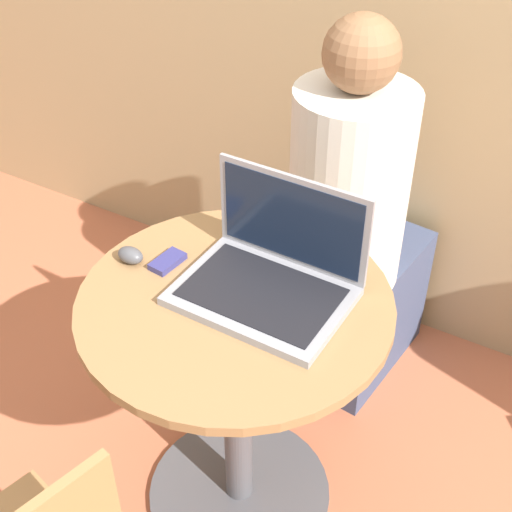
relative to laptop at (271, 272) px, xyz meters
name	(u,v)px	position (x,y,z in m)	size (l,w,h in m)	color
ground_plane	(240,493)	(-0.05, -0.07, -0.79)	(12.00, 12.00, 0.00)	#B26042
round_table	(237,376)	(-0.05, -0.07, -0.30)	(0.72, 0.72, 0.74)	#4C4C51
laptop	(271,272)	(0.00, 0.00, 0.00)	(0.38, 0.28, 0.25)	gray
cell_phone	(168,261)	(-0.26, -0.04, -0.04)	(0.06, 0.09, 0.02)	navy
computer_mouse	(130,255)	(-0.34, -0.08, -0.03)	(0.07, 0.04, 0.04)	#4C4C51
person_seated	(352,244)	(-0.02, 0.54, -0.28)	(0.36, 0.53, 1.22)	#3D4766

